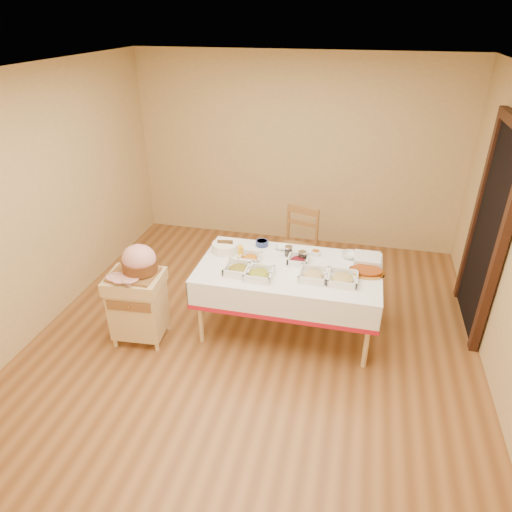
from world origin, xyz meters
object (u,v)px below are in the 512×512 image
(butcher_cart, at_px, (138,303))
(ham_on_board, at_px, (138,262))
(preserve_jar_left, at_px, (289,252))
(plate_stack, at_px, (367,259))
(dining_chair, at_px, (297,247))
(bread_basket, at_px, (225,247))
(brass_platter, at_px, (367,272))
(preserve_jar_right, at_px, (302,257))
(mustard_bottle, at_px, (240,252))
(dining_table, at_px, (289,281))

(butcher_cart, xyz_separation_m, ham_on_board, (0.05, 0.04, 0.46))
(butcher_cart, bearing_deg, preserve_jar_left, 27.91)
(preserve_jar_left, xyz_separation_m, plate_stack, (0.80, 0.03, -0.01))
(preserve_jar_left, bearing_deg, dining_chair, 90.74)
(ham_on_board, distance_m, bread_basket, 0.94)
(dining_chair, relative_size, brass_platter, 2.79)
(preserve_jar_left, bearing_deg, butcher_cart, -152.09)
(dining_chair, distance_m, preserve_jar_right, 0.86)
(plate_stack, relative_size, brass_platter, 0.74)
(preserve_jar_right, distance_m, brass_platter, 0.66)
(preserve_jar_right, height_order, bread_basket, bread_basket)
(dining_chair, height_order, ham_on_board, ham_on_board)
(preserve_jar_right, height_order, plate_stack, preserve_jar_right)
(brass_platter, bearing_deg, preserve_jar_left, 166.96)
(preserve_jar_left, distance_m, brass_platter, 0.83)
(dining_chair, relative_size, preserve_jar_left, 9.02)
(preserve_jar_right, relative_size, bread_basket, 0.39)
(mustard_bottle, bearing_deg, preserve_jar_right, 9.18)
(preserve_jar_left, bearing_deg, dining_table, -77.82)
(mustard_bottle, xyz_separation_m, plate_stack, (1.27, 0.21, -0.04))
(dining_chair, xyz_separation_m, preserve_jar_right, (0.16, -0.78, 0.31))
(preserve_jar_left, height_order, mustard_bottle, mustard_bottle)
(ham_on_board, bearing_deg, brass_platter, 13.47)
(butcher_cart, relative_size, dining_chair, 0.77)
(preserve_jar_left, xyz_separation_m, brass_platter, (0.80, -0.19, -0.03))
(preserve_jar_right, height_order, brass_platter, preserve_jar_right)
(bread_basket, distance_m, plate_stack, 1.48)
(dining_chair, xyz_separation_m, plate_stack, (0.81, -0.67, 0.30))
(plate_stack, bearing_deg, butcher_cart, -160.65)
(butcher_cart, distance_m, bread_basket, 1.07)
(butcher_cart, relative_size, preserve_jar_right, 6.95)
(dining_table, relative_size, plate_stack, 6.99)
(mustard_bottle, bearing_deg, dining_table, -5.55)
(bread_basket, bearing_deg, ham_on_board, -136.71)
(dining_table, relative_size, preserve_jar_left, 16.83)
(ham_on_board, height_order, preserve_jar_left, ham_on_board)
(preserve_jar_right, xyz_separation_m, brass_platter, (0.65, -0.11, -0.03))
(butcher_cart, height_order, dining_chair, dining_chair)
(butcher_cart, distance_m, preserve_jar_right, 1.73)
(butcher_cart, xyz_separation_m, preserve_jar_left, (1.40, 0.74, 0.38))
(butcher_cart, distance_m, preserve_jar_left, 1.63)
(preserve_jar_left, distance_m, plate_stack, 0.80)
(dining_table, relative_size, butcher_cart, 2.42)
(butcher_cart, height_order, preserve_jar_left, preserve_jar_left)
(preserve_jar_left, distance_m, preserve_jar_right, 0.17)
(preserve_jar_left, relative_size, brass_platter, 0.31)
(preserve_jar_right, bearing_deg, dining_table, -124.46)
(plate_stack, bearing_deg, brass_platter, -89.82)
(ham_on_board, height_order, brass_platter, ham_on_board)
(butcher_cart, relative_size, ham_on_board, 1.59)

